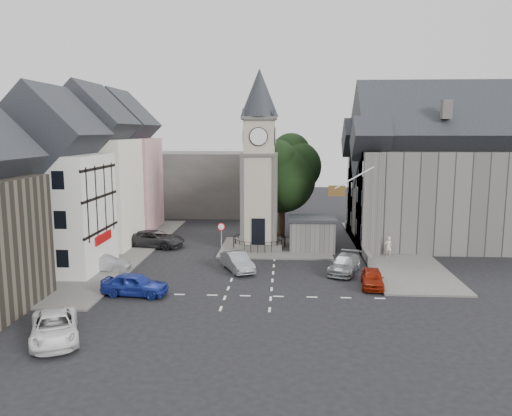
# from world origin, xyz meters

# --- Properties ---
(ground) EXTENTS (120.00, 120.00, 0.00)m
(ground) POSITION_xyz_m (0.00, 0.00, 0.00)
(ground) COLOR black
(ground) RESTS_ON ground
(pavement_west) EXTENTS (6.00, 30.00, 0.14)m
(pavement_west) POSITION_xyz_m (-12.50, 6.00, 0.07)
(pavement_west) COLOR #595651
(pavement_west) RESTS_ON ground
(pavement_east) EXTENTS (6.00, 26.00, 0.14)m
(pavement_east) POSITION_xyz_m (12.00, 8.00, 0.07)
(pavement_east) COLOR #595651
(pavement_east) RESTS_ON ground
(central_island) EXTENTS (10.00, 8.00, 0.16)m
(central_island) POSITION_xyz_m (1.50, 8.00, 0.08)
(central_island) COLOR #595651
(central_island) RESTS_ON ground
(road_markings) EXTENTS (20.00, 8.00, 0.01)m
(road_markings) POSITION_xyz_m (0.00, -5.50, 0.01)
(road_markings) COLOR silver
(road_markings) RESTS_ON ground
(clock_tower) EXTENTS (4.86, 4.86, 16.25)m
(clock_tower) POSITION_xyz_m (0.00, 7.99, 8.12)
(clock_tower) COLOR #4C4944
(clock_tower) RESTS_ON ground
(stone_shelter) EXTENTS (4.30, 3.30, 3.08)m
(stone_shelter) POSITION_xyz_m (4.80, 7.50, 1.55)
(stone_shelter) COLOR #585551
(stone_shelter) RESTS_ON ground
(town_tree) EXTENTS (7.20, 7.20, 10.80)m
(town_tree) POSITION_xyz_m (2.00, 13.00, 6.97)
(town_tree) COLOR black
(town_tree) RESTS_ON ground
(warning_sign_post) EXTENTS (0.70, 0.19, 2.85)m
(warning_sign_post) POSITION_xyz_m (-3.20, 5.43, 2.03)
(warning_sign_post) COLOR black
(warning_sign_post) RESTS_ON ground
(terrace_pink) EXTENTS (8.10, 7.60, 12.80)m
(terrace_pink) POSITION_xyz_m (-15.50, 16.00, 6.58)
(terrace_pink) COLOR #B67D83
(terrace_pink) RESTS_ON ground
(terrace_cream) EXTENTS (8.10, 7.60, 12.80)m
(terrace_cream) POSITION_xyz_m (-15.50, 8.00, 6.58)
(terrace_cream) COLOR #EFE5C8
(terrace_cream) RESTS_ON ground
(terrace_tudor) EXTENTS (8.10, 7.60, 12.00)m
(terrace_tudor) POSITION_xyz_m (-15.50, 0.00, 6.19)
(terrace_tudor) COLOR silver
(terrace_tudor) RESTS_ON ground
(backdrop_west) EXTENTS (20.00, 10.00, 8.00)m
(backdrop_west) POSITION_xyz_m (-12.00, 28.00, 4.00)
(backdrop_west) COLOR #4C4944
(backdrop_west) RESTS_ON ground
(east_building) EXTENTS (14.40, 11.40, 12.60)m
(east_building) POSITION_xyz_m (15.59, 11.00, 6.26)
(east_building) COLOR #585551
(east_building) RESTS_ON ground
(east_boundary_wall) EXTENTS (0.40, 16.00, 0.90)m
(east_boundary_wall) POSITION_xyz_m (9.20, 10.00, 0.45)
(east_boundary_wall) COLOR #585551
(east_boundary_wall) RESTS_ON ground
(flagpole) EXTENTS (3.68, 0.10, 2.74)m
(flagpole) POSITION_xyz_m (8.00, 4.00, 7.00)
(flagpole) COLOR white
(flagpole) RESTS_ON ground
(car_west_blue) EXTENTS (4.58, 2.25, 1.50)m
(car_west_blue) POSITION_xyz_m (-7.50, -5.80, 0.75)
(car_west_blue) COLOR navy
(car_west_blue) RESTS_ON ground
(car_west_silver) EXTENTS (3.79, 1.45, 1.23)m
(car_west_silver) POSITION_xyz_m (-11.50, -0.36, 0.62)
(car_west_silver) COLOR gray
(car_west_silver) RESTS_ON ground
(car_west_grey) EXTENTS (5.95, 3.47, 1.56)m
(car_west_grey) POSITION_xyz_m (-9.83, 8.00, 0.78)
(car_west_grey) COLOR #272729
(car_west_grey) RESTS_ON ground
(car_island_silver) EXTENTS (3.19, 4.55, 1.42)m
(car_island_silver) POSITION_xyz_m (-1.30, 0.50, 0.71)
(car_island_silver) COLOR gray
(car_island_silver) RESTS_ON ground
(car_island_east) EXTENTS (3.35, 5.04, 1.36)m
(car_island_east) POSITION_xyz_m (7.00, 0.50, 0.68)
(car_island_east) COLOR gray
(car_island_east) RESTS_ON ground
(car_east_red) EXTENTS (1.87, 3.84, 1.26)m
(car_east_red) POSITION_xyz_m (8.50, -3.00, 0.63)
(car_east_red) COLOR maroon
(car_east_red) RESTS_ON ground
(van_sw_white) EXTENTS (4.15, 5.47, 1.38)m
(van_sw_white) POSITION_xyz_m (-9.50, -13.15, 0.69)
(van_sw_white) COLOR silver
(van_sw_white) RESTS_ON ground
(pedestrian) EXTENTS (0.74, 0.56, 1.81)m
(pedestrian) POSITION_xyz_m (11.26, 5.48, 0.91)
(pedestrian) COLOR beige
(pedestrian) RESTS_ON ground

